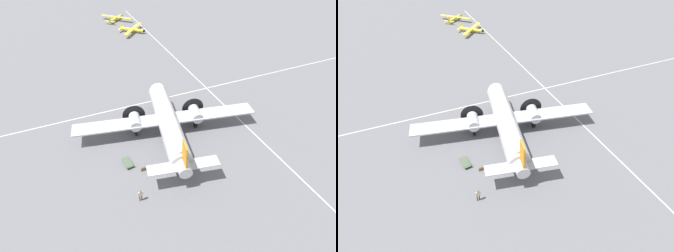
% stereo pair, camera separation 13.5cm
% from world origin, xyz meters
% --- Properties ---
extents(ground_plane, '(300.00, 300.00, 0.00)m').
position_xyz_m(ground_plane, '(0.00, 0.00, 0.00)').
color(ground_plane, slate).
extents(apron_line_eastwest, '(120.00, 0.16, 0.01)m').
position_xyz_m(apron_line_eastwest, '(0.00, -8.96, 0.00)').
color(apron_line_eastwest, silver).
rests_on(apron_line_eastwest, ground_plane).
extents(apron_line_northsouth, '(0.16, 120.00, 0.01)m').
position_xyz_m(apron_line_northsouth, '(-11.19, 0.00, 0.00)').
color(apron_line_northsouth, silver).
rests_on(apron_line_northsouth, ground_plane).
extents(airliner_main, '(24.80, 18.28, 6.06)m').
position_xyz_m(airliner_main, '(-0.09, -0.45, 2.61)').
color(airliner_main, silver).
rests_on(airliner_main, ground_plane).
extents(crew_foreground, '(0.57, 0.27, 1.67)m').
position_xyz_m(crew_foreground, '(6.74, 8.38, 1.02)').
color(crew_foreground, '#473D2D').
rests_on(crew_foreground, ground_plane).
extents(suitcase_near_door, '(0.44, 0.12, 0.49)m').
position_xyz_m(suitcase_near_door, '(5.21, 4.59, 0.23)').
color(suitcase_near_door, brown).
rests_on(suitcase_near_door, ground_plane).
extents(suitcase_upright_spare, '(0.44, 0.19, 0.46)m').
position_xyz_m(suitcase_upright_spare, '(5.03, 4.57, 0.21)').
color(suitcase_upright_spare, brown).
rests_on(suitcase_upright_spare, ground_plane).
extents(baggage_cart, '(1.10, 2.01, 0.56)m').
position_xyz_m(baggage_cart, '(6.55, 2.85, 0.27)').
color(baggage_cart, '#4C6047').
rests_on(baggage_cart, ground_plane).
extents(light_aircraft_distant, '(7.12, 7.70, 1.83)m').
position_xyz_m(light_aircraft_distant, '(-7.53, -40.32, 0.78)').
color(light_aircraft_distant, yellow).
rests_on(light_aircraft_distant, ground_plane).
extents(light_aircraft_taxiing, '(7.41, 7.41, 1.86)m').
position_xyz_m(light_aircraft_taxiing, '(-6.02, -51.09, 0.79)').
color(light_aircraft_taxiing, yellow).
rests_on(light_aircraft_taxiing, ground_plane).
extents(traffic_cone, '(0.37, 0.37, 0.49)m').
position_xyz_m(traffic_cone, '(3.23, 5.52, 0.23)').
color(traffic_cone, orange).
rests_on(traffic_cone, ground_plane).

